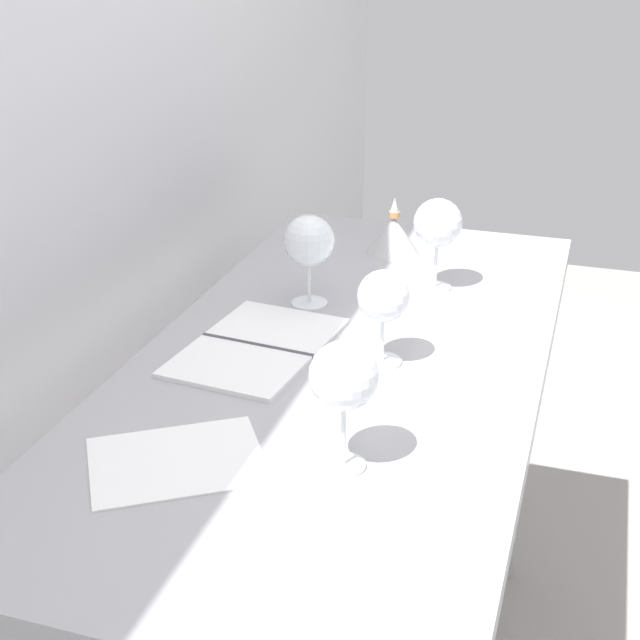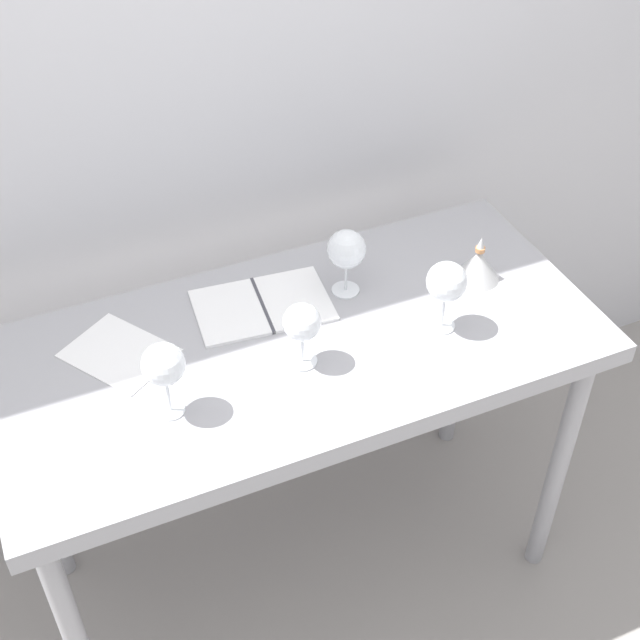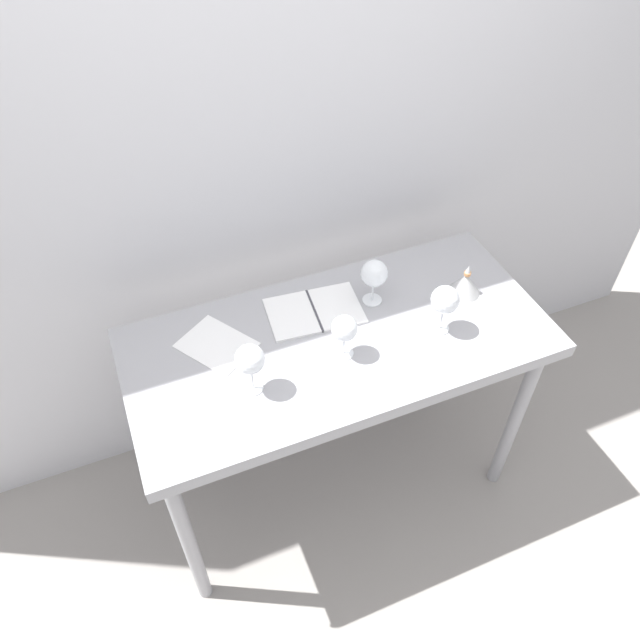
# 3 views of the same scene
# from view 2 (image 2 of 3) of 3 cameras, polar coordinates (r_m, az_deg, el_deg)

# --- Properties ---
(ground_plane) EXTENTS (6.00, 6.00, 0.00)m
(ground_plane) POSITION_cam_2_polar(r_m,az_deg,el_deg) (2.70, -1.21, -15.45)
(ground_plane) COLOR gray
(back_wall) EXTENTS (3.80, 0.04, 2.60)m
(back_wall) POSITION_cam_2_polar(r_m,az_deg,el_deg) (2.16, -6.91, 14.84)
(back_wall) COLOR silver
(back_wall) RESTS_ON ground_plane
(steel_counter) EXTENTS (1.40, 0.65, 0.90)m
(steel_counter) POSITION_cam_2_polar(r_m,az_deg,el_deg) (2.07, -1.45, -3.48)
(steel_counter) COLOR #9C9CA1
(steel_counter) RESTS_ON ground_plane
(wine_glass_near_center) EXTENTS (0.08, 0.08, 0.16)m
(wine_glass_near_center) POSITION_cam_2_polar(r_m,az_deg,el_deg) (1.87, -1.19, -0.25)
(wine_glass_near_center) COLOR white
(wine_glass_near_center) RESTS_ON steel_counter
(wine_glass_near_right) EXTENTS (0.09, 0.09, 0.18)m
(wine_glass_near_right) POSITION_cam_2_polar(r_m,az_deg,el_deg) (1.97, 8.22, 2.39)
(wine_glass_near_right) COLOR white
(wine_glass_near_right) RESTS_ON steel_counter
(wine_glass_near_left) EXTENTS (0.09, 0.09, 0.18)m
(wine_glass_near_left) POSITION_cam_2_polar(r_m,az_deg,el_deg) (1.78, -10.13, -2.95)
(wine_glass_near_left) COLOR white
(wine_glass_near_left) RESTS_ON steel_counter
(wine_glass_far_right) EXTENTS (0.09, 0.09, 0.17)m
(wine_glass_far_right) POSITION_cam_2_polar(r_m,az_deg,el_deg) (2.06, 1.73, 4.54)
(wine_glass_far_right) COLOR white
(wine_glass_far_right) RESTS_ON steel_counter
(open_notebook) EXTENTS (0.34, 0.24, 0.01)m
(open_notebook) POSITION_cam_2_polar(r_m,az_deg,el_deg) (2.09, -3.76, 0.96)
(open_notebook) COLOR white
(open_notebook) RESTS_ON steel_counter
(tasting_sheet_upper) EXTENTS (0.27, 0.29, 0.00)m
(tasting_sheet_upper) POSITION_cam_2_polar(r_m,az_deg,el_deg) (2.02, -12.91, -2.10)
(tasting_sheet_upper) COLOR white
(tasting_sheet_upper) RESTS_ON steel_counter
(decanter_funnel) EXTENTS (0.11, 0.11, 0.12)m
(decanter_funnel) POSITION_cam_2_polar(r_m,az_deg,el_deg) (2.18, 10.23, 3.57)
(decanter_funnel) COLOR #B6B6B6
(decanter_funnel) RESTS_ON steel_counter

